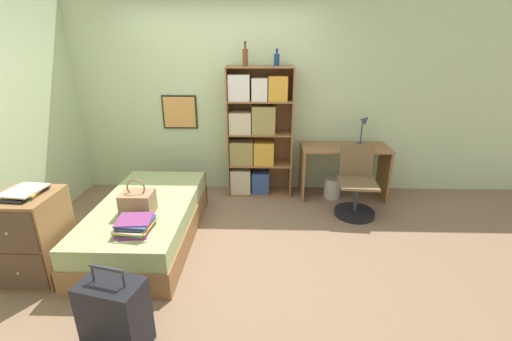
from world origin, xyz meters
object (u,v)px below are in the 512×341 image
at_px(dresser, 33,237).
at_px(waste_bin, 332,188).
at_px(magazine_pile_on_dresser, 26,192).
at_px(bottle_brown, 277,59).
at_px(book_stack_on_bed, 136,226).
at_px(bottle_green, 245,57).
at_px(desk, 344,162).
at_px(suitcase, 115,315).
at_px(bookcase, 255,133).
at_px(bed, 148,221).
at_px(desk_lamp, 364,125).
at_px(handbag, 138,203).
at_px(desk_chair, 356,194).

distance_m(dresser, waste_bin, 3.48).
height_order(magazine_pile_on_dresser, bottle_brown, bottle_brown).
height_order(book_stack_on_bed, magazine_pile_on_dresser, magazine_pile_on_dresser).
height_order(bottle_green, bottle_brown, bottle_green).
distance_m(magazine_pile_on_dresser, desk, 3.60).
height_order(suitcase, bookcase, bookcase).
height_order(bed, book_stack_on_bed, book_stack_on_bed).
distance_m(suitcase, bottle_brown, 3.33).
xyz_separation_m(magazine_pile_on_dresser, bookcase, (1.90, 1.89, 0.04)).
xyz_separation_m(desk_lamp, waste_bin, (-0.39, -0.15, -0.85)).
distance_m(dresser, bottle_brown, 3.25).
xyz_separation_m(dresser, magazine_pile_on_dresser, (0.02, 0.02, 0.43)).
bearing_deg(bottle_green, desk, -3.31).
bearing_deg(desk_lamp, bookcase, -179.59).
relative_size(book_stack_on_bed, suitcase, 0.59).
relative_size(dresser, bookcase, 0.46).
xyz_separation_m(handbag, magazine_pile_on_dresser, (-0.81, -0.36, 0.27)).
bearing_deg(handbag, book_stack_on_bed, -74.58).
distance_m(bookcase, desk_chair, 1.53).
bearing_deg(bookcase, bottle_green, -174.57).
height_order(bed, dresser, dresser).
height_order(desk, waste_bin, desk).
height_order(handbag, dresser, handbag).
bearing_deg(bed, bookcase, 48.97).
distance_m(dresser, desk_chair, 3.44).
bearing_deg(bed, desk, 27.14).
distance_m(bed, desk, 2.62).
bearing_deg(desk, book_stack_on_bed, -141.01).
bearing_deg(book_stack_on_bed, magazine_pile_on_dresser, -178.92).
relative_size(handbag, desk_lamp, 0.88).
height_order(book_stack_on_bed, bookcase, bookcase).
xyz_separation_m(magazine_pile_on_dresser, bottle_green, (1.78, 1.88, 1.02)).
relative_size(desk_chair, waste_bin, 3.01).
height_order(book_stack_on_bed, waste_bin, book_stack_on_bed).
xyz_separation_m(bed, bookcase, (1.11, 1.28, 0.65)).
height_order(bed, desk_chair, desk_chair).
bearing_deg(desk_chair, handbag, -158.58).
bearing_deg(bottle_green, dresser, -133.40).
xyz_separation_m(book_stack_on_bed, waste_bin, (2.07, 1.73, -0.36)).
relative_size(book_stack_on_bed, desk, 0.34).
bearing_deg(book_stack_on_bed, bookcase, 61.99).
bearing_deg(book_stack_on_bed, waste_bin, 39.96).
xyz_separation_m(suitcase, bottle_brown, (1.15, 2.71, 1.55)).
xyz_separation_m(desk, desk_chair, (0.06, -0.52, -0.23)).
xyz_separation_m(book_stack_on_bed, suitcase, (0.12, -0.81, -0.24)).
distance_m(bottle_green, bottle_brown, 0.40).
bearing_deg(desk, waste_bin, -159.17).
bearing_deg(desk_chair, suitcase, -135.93).
relative_size(handbag, desk_chair, 0.43).
bearing_deg(book_stack_on_bed, desk_lamp, 37.51).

